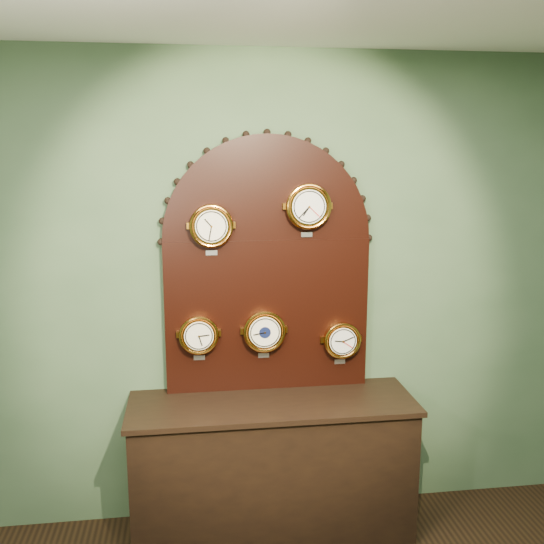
{
  "coord_description": "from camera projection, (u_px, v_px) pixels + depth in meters",
  "views": [
    {
      "loc": [
        -0.45,
        -1.01,
        2.24
      ],
      "look_at": [
        0.0,
        2.25,
        1.58
      ],
      "focal_mm": 40.28,
      "sensor_mm": 36.0,
      "label": 1
    }
  ],
  "objects": [
    {
      "name": "wall_back",
      "position": [
        266.0,
        293.0,
        3.63
      ],
      "size": [
        4.0,
        0.0,
        4.0
      ],
      "primitive_type": "plane",
      "rotation": [
        1.57,
        0.0,
        0.0
      ],
      "color": "#476444",
      "rests_on": "ground"
    },
    {
      "name": "tide_clock",
      "position": [
        342.0,
        340.0,
        3.63
      ],
      "size": [
        0.22,
        0.08,
        0.27
      ],
      "color": "orange",
      "rests_on": "display_board"
    },
    {
      "name": "display_board",
      "position": [
        267.0,
        258.0,
        3.54
      ],
      "size": [
        1.26,
        0.06,
        1.53
      ],
      "color": "black",
      "rests_on": "shop_counter"
    },
    {
      "name": "arabic_clock",
      "position": [
        308.0,
        206.0,
        3.44
      ],
      "size": [
        0.26,
        0.08,
        0.31
      ],
      "color": "orange",
      "rests_on": "display_board"
    },
    {
      "name": "hygrometer",
      "position": [
        199.0,
        335.0,
        3.5
      ],
      "size": [
        0.23,
        0.08,
        0.28
      ],
      "color": "orange",
      "rests_on": "display_board"
    },
    {
      "name": "barometer",
      "position": [
        264.0,
        331.0,
        3.55
      ],
      "size": [
        0.25,
        0.08,
        0.3
      ],
      "color": "orange",
      "rests_on": "display_board"
    },
    {
      "name": "shop_counter",
      "position": [
        272.0,
        470.0,
        3.57
      ],
      "size": [
        1.6,
        0.5,
        0.8
      ],
      "primitive_type": "cube",
      "color": "black",
      "rests_on": "ground_plane"
    },
    {
      "name": "roman_clock",
      "position": [
        211.0,
        226.0,
        3.39
      ],
      "size": [
        0.24,
        0.08,
        0.29
      ],
      "color": "orange",
      "rests_on": "display_board"
    }
  ]
}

